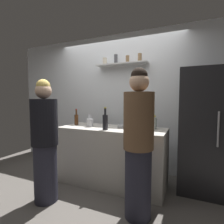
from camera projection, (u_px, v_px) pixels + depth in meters
ground_plane at (84, 196)px, 2.48m from camera, size 5.28×5.28×0.00m
back_wall_assembly at (118, 102)px, 3.52m from camera, size 4.80×0.32×2.60m
refrigerator at (201, 131)px, 2.58m from camera, size 0.61×0.67×1.79m
counter at (112, 155)px, 2.84m from camera, size 1.68×0.67×0.91m
baking_pan at (130, 126)px, 2.78m from camera, size 0.34×0.24×0.05m
utensil_holder at (90, 123)px, 2.90m from camera, size 0.11×0.11×0.22m
wine_bottle_green_glass at (134, 122)px, 2.54m from camera, size 0.07×0.07×0.31m
wine_bottle_dark_glass at (105, 121)px, 2.61m from camera, size 0.08×0.08×0.33m
wine_bottle_amber_glass at (76, 119)px, 3.09m from camera, size 0.07×0.07×0.28m
wine_bottle_pale_glass at (147, 121)px, 2.78m from camera, size 0.07×0.07×0.28m
water_bottle_plastic at (154, 123)px, 2.67m from camera, size 0.09×0.09×0.20m
person_brown_jacket at (138, 145)px, 1.98m from camera, size 0.34×0.34×1.71m
person_blonde at (45, 142)px, 2.31m from camera, size 0.34×0.34×1.61m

